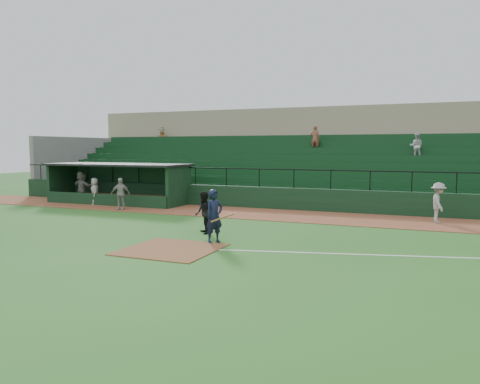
% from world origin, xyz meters
% --- Properties ---
extents(ground, '(90.00, 90.00, 0.00)m').
position_xyz_m(ground, '(0.00, 0.00, 0.00)').
color(ground, '#275E1E').
rests_on(ground, ground).
extents(warning_track, '(40.00, 4.00, 0.03)m').
position_xyz_m(warning_track, '(0.00, 8.00, 0.01)').
color(warning_track, brown).
rests_on(warning_track, ground).
extents(home_plate_dirt, '(3.00, 3.00, 0.03)m').
position_xyz_m(home_plate_dirt, '(0.00, -1.00, 0.01)').
color(home_plate_dirt, brown).
rests_on(home_plate_dirt, ground).
extents(foul_line, '(17.49, 4.44, 0.01)m').
position_xyz_m(foul_line, '(8.00, 1.20, 0.01)').
color(foul_line, white).
rests_on(foul_line, ground).
extents(stadium_structure, '(38.00, 13.08, 6.40)m').
position_xyz_m(stadium_structure, '(-0.00, 16.46, 2.30)').
color(stadium_structure, black).
rests_on(stadium_structure, ground).
extents(dugout, '(8.90, 3.20, 2.42)m').
position_xyz_m(dugout, '(-9.75, 9.56, 1.33)').
color(dugout, black).
rests_on(dugout, ground).
extents(batter_at_plate, '(1.16, 0.83, 1.91)m').
position_xyz_m(batter_at_plate, '(0.86, 0.56, 0.95)').
color(batter_at_plate, black).
rests_on(batter_at_plate, ground).
extents(umpire, '(1.00, 1.03, 1.67)m').
position_xyz_m(umpire, '(-0.31, 2.02, 0.83)').
color(umpire, black).
rests_on(umpire, ground).
extents(runner, '(0.87, 1.27, 1.80)m').
position_xyz_m(runner, '(8.22, 8.28, 0.93)').
color(runner, '#9B9691').
rests_on(runner, warning_track).
extents(dugout_player_a, '(1.09, 0.82, 1.72)m').
position_xyz_m(dugout_player_a, '(-7.68, 6.58, 0.89)').
color(dugout_player_a, '#9F9994').
rests_on(dugout_player_a, warning_track).
extents(dugout_player_b, '(0.90, 0.89, 1.57)m').
position_xyz_m(dugout_player_b, '(-10.51, 7.91, 0.81)').
color(dugout_player_b, '#A7A29D').
rests_on(dugout_player_b, warning_track).
extents(dugout_player_c, '(1.87, 1.04, 1.92)m').
position_xyz_m(dugout_player_c, '(-12.18, 8.71, 0.99)').
color(dugout_player_c, gray).
rests_on(dugout_player_c, warning_track).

